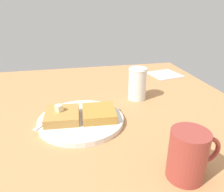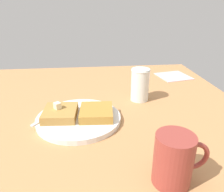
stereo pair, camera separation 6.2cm
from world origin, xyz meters
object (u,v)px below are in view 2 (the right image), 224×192
object	(u,v)px
plate	(79,118)
napkin	(173,76)
coffee_mug	(174,159)
fork	(56,112)
syrup_jar	(140,86)

from	to	relation	value
plate	napkin	size ratio (longest dim) A/B	1.79
napkin	coffee_mug	bearing A→B (deg)	-111.00
fork	syrup_jar	bearing A→B (deg)	19.17
coffee_mug	napkin	bearing A→B (deg)	69.00
plate	napkin	world-z (taller)	plate
fork	syrup_jar	size ratio (longest dim) A/B	1.27
fork	coffee_mug	world-z (taller)	coffee_mug
syrup_jar	coffee_mug	distance (cm)	37.09
syrup_jar	coffee_mug	size ratio (longest dim) A/B	1.06
coffee_mug	fork	bearing A→B (deg)	131.81
napkin	coffee_mug	world-z (taller)	coffee_mug
fork	napkin	xyz separation A→B (cm)	(47.76, 32.27, -1.45)
fork	syrup_jar	xyz separation A→B (cm)	(26.89, 9.35, 3.31)
plate	coffee_mug	bearing A→B (deg)	-53.70
fork	syrup_jar	world-z (taller)	syrup_jar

